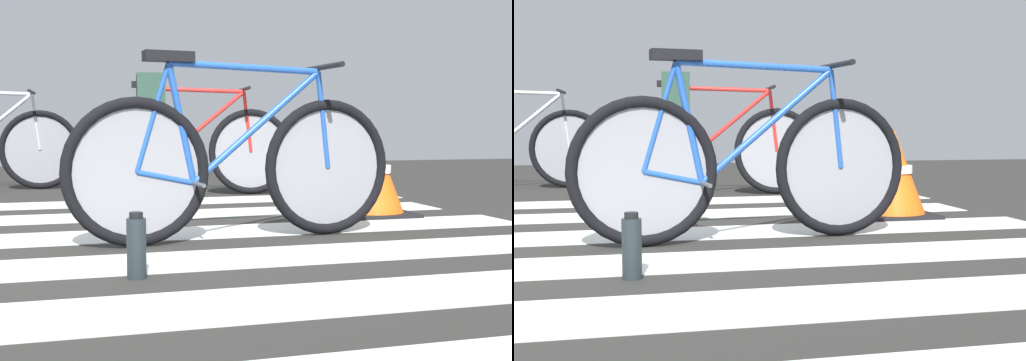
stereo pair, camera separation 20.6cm
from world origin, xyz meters
TOP-DOWN VIEW (x-y plane):
  - ground at (0.00, 0.00)m, footprint 18.00×14.00m
  - crosswalk_markings at (0.07, 0.01)m, footprint 5.33×4.22m
  - bicycle_1_of_3 at (0.93, 0.09)m, footprint 1.73×0.52m
  - bicycle_2_of_3 at (1.10, 2.35)m, footprint 1.73×0.52m
  - cyclist_2_of_3 at (0.79, 2.37)m, footprint 0.34×0.43m
  - water_bottle at (0.36, -0.64)m, footprint 0.07×0.07m
  - traffic_cone at (2.01, 0.79)m, footprint 0.48×0.48m

SIDE VIEW (x-z plane):
  - ground at x=0.00m, z-range 0.00..0.02m
  - crosswalk_markings at x=0.07m, z-range 0.02..0.02m
  - water_bottle at x=0.36m, z-range 0.01..0.27m
  - traffic_cone at x=2.01m, z-range 0.01..0.55m
  - bicycle_1_of_3 at x=0.93m, z-range -0.06..0.87m
  - bicycle_2_of_3 at x=1.10m, z-range -0.06..0.87m
  - cyclist_2_of_3 at x=0.79m, z-range 0.17..1.16m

